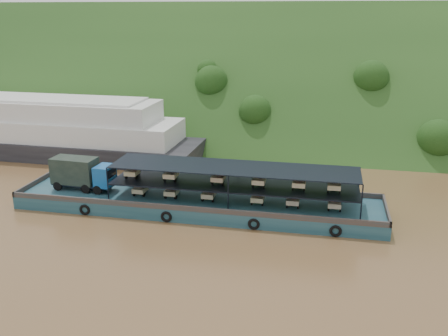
# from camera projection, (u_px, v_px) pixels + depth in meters

# --- Properties ---
(ground) EXTENTS (160.00, 160.00, 0.00)m
(ground) POSITION_uv_depth(u_px,v_px,m) (238.00, 210.00, 48.07)
(ground) COLOR brown
(ground) RESTS_ON ground
(hillside) EXTENTS (140.00, 39.60, 39.60)m
(hillside) POSITION_uv_depth(u_px,v_px,m) (277.00, 128.00, 81.68)
(hillside) COLOR #1C3A15
(hillside) RESTS_ON ground
(cargo_barge) EXTENTS (35.00, 7.18, 4.54)m
(cargo_barge) POSITION_uv_depth(u_px,v_px,m) (190.00, 198.00, 47.99)
(cargo_barge) COLOR #133845
(cargo_barge) RESTS_ON ground
(passenger_ferry) EXTENTS (37.69, 10.00, 7.60)m
(passenger_ferry) POSITION_uv_depth(u_px,v_px,m) (60.00, 130.00, 65.75)
(passenger_ferry) COLOR black
(passenger_ferry) RESTS_ON ground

